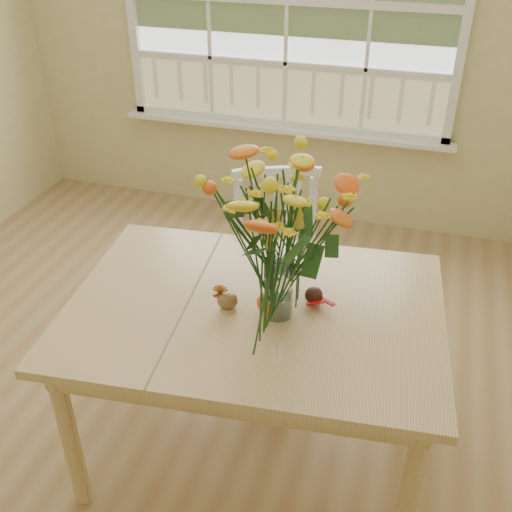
% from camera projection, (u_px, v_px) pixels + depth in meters
% --- Properties ---
extents(floor, '(4.00, 4.50, 0.01)m').
position_uv_depth(floor, '(164.00, 416.00, 2.92)').
color(floor, '#A07A4D').
rests_on(floor, ground).
extents(wall_back, '(4.00, 0.02, 2.70)m').
position_uv_depth(wall_back, '(288.00, 32.00, 4.02)').
color(wall_back, '#C8BD80').
rests_on(wall_back, floor).
extents(window, '(2.42, 0.12, 1.74)m').
position_uv_depth(window, '(287.00, 4.00, 3.89)').
color(window, silver).
rests_on(window, wall_back).
extents(dining_table, '(1.57, 1.20, 0.79)m').
position_uv_depth(dining_table, '(255.00, 324.00, 2.41)').
color(dining_table, tan).
rests_on(dining_table, floor).
extents(windsor_chair, '(0.58, 0.57, 0.97)m').
position_uv_depth(windsor_chair, '(277.00, 253.00, 3.16)').
color(windsor_chair, white).
rests_on(windsor_chair, floor).
extents(flower_vase, '(0.52, 0.52, 0.62)m').
position_uv_depth(flower_vase, '(280.00, 230.00, 2.12)').
color(flower_vase, white).
rests_on(flower_vase, dining_table).
extents(pumpkin, '(0.11, 0.11, 0.08)m').
position_uv_depth(pumpkin, '(270.00, 304.00, 2.31)').
color(pumpkin, orange).
rests_on(pumpkin, dining_table).
extents(turkey_figurine, '(0.09, 0.07, 0.10)m').
position_uv_depth(turkey_figurine, '(227.00, 301.00, 2.32)').
color(turkey_figurine, '#CCB78C').
rests_on(turkey_figurine, dining_table).
extents(dark_gourd, '(0.13, 0.07, 0.07)m').
position_uv_depth(dark_gourd, '(314.00, 296.00, 2.36)').
color(dark_gourd, '#38160F').
rests_on(dark_gourd, dining_table).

